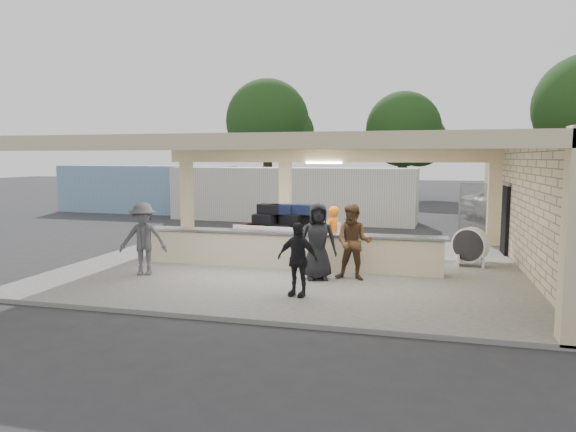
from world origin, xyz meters
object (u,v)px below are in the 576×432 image
(baggage_handler, at_px, (332,235))
(container_blue, at_px, (146,189))
(drum_fan, at_px, (470,245))
(passenger_d, at_px, (318,241))
(baggage_counter, at_px, (289,250))
(passenger_a, at_px, (353,242))
(luggage_cart, at_px, (287,228))
(container_white, at_px, (291,194))
(passenger_b, at_px, (297,259))
(car_white_a, at_px, (520,204))
(car_dark, at_px, (505,203))
(passenger_c, at_px, (143,239))

(baggage_handler, relative_size, container_blue, 0.16)
(drum_fan, bearing_deg, passenger_d, -117.12)
(baggage_counter, height_order, baggage_handler, baggage_handler)
(drum_fan, bearing_deg, passenger_a, -111.99)
(luggage_cart, height_order, container_white, container_white)
(passenger_b, bearing_deg, car_white_a, 78.36)
(car_white_a, bearing_deg, baggage_counter, 126.92)
(car_white_a, distance_m, car_dark, 1.54)
(passenger_d, bearing_deg, passenger_c, 172.25)
(baggage_handler, distance_m, passenger_b, 3.50)
(baggage_counter, xyz_separation_m, passenger_d, (1.00, -1.10, 0.46))
(passenger_a, relative_size, passenger_d, 0.98)
(luggage_cart, bearing_deg, passenger_c, -127.38)
(baggage_counter, height_order, container_white, container_white)
(drum_fan, bearing_deg, container_white, 156.73)
(baggage_handler, bearing_deg, passenger_b, 24.06)
(baggage_counter, distance_m, baggage_handler, 1.34)
(passenger_c, bearing_deg, drum_fan, 5.47)
(car_dark, bearing_deg, passenger_d, 153.96)
(baggage_handler, distance_m, passenger_c, 5.07)
(drum_fan, bearing_deg, luggage_cart, -149.30)
(passenger_b, xyz_separation_m, passenger_d, (0.12, 1.59, 0.15))
(passenger_b, bearing_deg, drum_fan, 58.53)
(baggage_counter, distance_m, passenger_b, 2.85)
(passenger_a, xyz_separation_m, car_dark, (5.91, 16.86, -0.37))
(drum_fan, distance_m, passenger_d, 4.56)
(baggage_handler, distance_m, container_white, 10.82)
(baggage_handler, relative_size, car_dark, 0.41)
(baggage_handler, distance_m, passenger_d, 1.91)
(baggage_handler, bearing_deg, passenger_d, 25.64)
(passenger_b, bearing_deg, baggage_counter, 119.46)
(luggage_cart, height_order, passenger_b, luggage_cart)
(luggage_cart, relative_size, drum_fan, 2.75)
(luggage_cart, bearing_deg, passenger_d, -52.30)
(baggage_handler, relative_size, passenger_c, 0.88)
(passenger_c, height_order, car_white_a, passenger_c)
(passenger_d, bearing_deg, luggage_cart, 104.45)
(passenger_c, bearing_deg, passenger_a, -7.24)
(drum_fan, xyz_separation_m, car_white_a, (3.47, 13.01, 0.11))
(passenger_b, xyz_separation_m, container_blue, (-12.49, 15.46, 0.41))
(baggage_handler, distance_m, passenger_a, 1.92)
(passenger_c, distance_m, container_white, 12.70)
(luggage_cart, relative_size, baggage_handler, 1.81)
(passenger_c, xyz_separation_m, car_dark, (11.12, 17.67, -0.37))
(baggage_counter, bearing_deg, passenger_a, -26.70)
(drum_fan, height_order, passenger_a, passenger_a)
(baggage_handler, xyz_separation_m, passenger_b, (-0.15, -3.50, -0.02))
(luggage_cart, height_order, car_white_a, luggage_cart)
(container_blue, bearing_deg, car_dark, 11.65)
(drum_fan, distance_m, car_white_a, 13.47)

